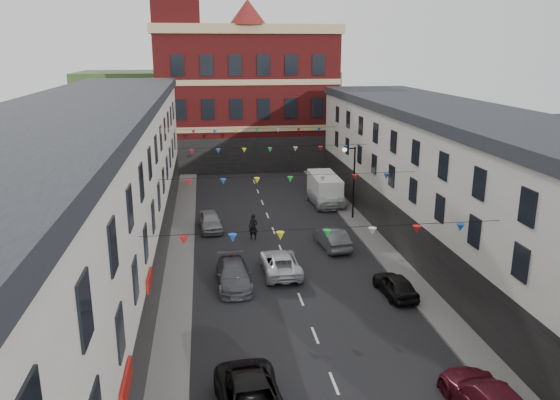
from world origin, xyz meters
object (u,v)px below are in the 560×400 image
car_left_d (234,275)px  car_right_f (325,196)px  street_lamp (351,173)px  car_right_e (332,238)px  pedestrian (253,227)px  white_van (324,189)px  car_left_e (210,221)px  moving_car (280,263)px  car_right_d (395,285)px

car_left_d → car_right_f: car_right_f is taller
street_lamp → car_right_e: bearing=-115.6°
pedestrian → car_right_e: bearing=-3.3°
car_left_d → white_van: 19.28m
car_left_d → car_left_e: size_ratio=1.17×
car_left_d → white_van: (9.20, 16.93, 0.57)m
car_right_e → car_right_f: size_ratio=0.77×
car_left_e → moving_car: size_ratio=0.85×
car_left_e → car_right_e: (8.39, -5.10, 0.01)m
car_right_d → white_van: size_ratio=0.66×
street_lamp → car_left_e: size_ratio=1.46×
car_right_f → car_right_e: bearing=77.2°
street_lamp → pedestrian: bearing=-155.7°
pedestrian → moving_car: bearing=-59.1°
car_left_d → pedestrian: (1.90, 7.90, 0.25)m
car_left_e → white_van: bearing=26.8°
car_left_e → car_right_d: (10.18, -13.14, -0.06)m
car_left_d → car_right_d: (8.99, -2.58, -0.05)m
pedestrian → street_lamp: bearing=45.6°
car_right_f → moving_car: 15.91m
moving_car → car_right_f: bearing=-113.4°
car_right_e → white_van: size_ratio=0.76×
car_left_d → moving_car: (2.99, 1.50, -0.02)m
pedestrian → car_left_d: bearing=-82.2°
car_right_e → car_right_f: bearing=-105.9°
street_lamp → car_right_d: bearing=-94.7°
car_left_d → car_left_e: 10.64m
car_left_d → car_right_f: size_ratio=0.85×
car_right_f → moving_car: (-6.11, -14.69, -0.11)m
car_left_d → car_right_d: bearing=-17.4°
white_van → pedestrian: white_van is taller
car_right_f → pedestrian: size_ratio=2.96×
street_lamp → pedestrian: size_ratio=3.15×
moving_car → white_van: size_ratio=0.85×
street_lamp → car_left_e: street_lamp is taller
street_lamp → car_right_e: (-2.95, -6.15, -3.19)m
car_left_d → pedestrian: 8.13m
car_right_d → pedestrian: 12.65m
car_right_d → car_right_e: 8.25m
car_right_e → car_left_d: bearing=31.4°
car_left_d → white_van: white_van is taller
car_right_f → street_lamp: bearing=100.2°
car_right_f → pedestrian: pedestrian is taller
car_left_e → car_right_f: car_right_f is taller
car_right_d → moving_car: bearing=-38.9°
pedestrian → car_left_e: bearing=160.4°
moving_car → pedestrian: size_ratio=2.54×
car_right_d → car_right_f: 18.76m
street_lamp → moving_car: (-7.17, -10.12, -3.23)m
car_left_d → car_right_f: (9.10, 16.18, 0.09)m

